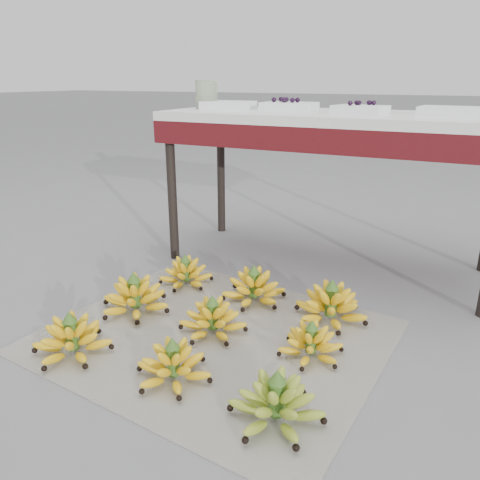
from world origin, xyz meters
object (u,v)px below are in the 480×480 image
at_px(bunch_front_center, 173,365).
at_px(tray_left, 289,106).
at_px(glass_jar, 206,95).
at_px(bunch_back_right, 331,306).
at_px(tray_far_right, 450,111).
at_px(vendor_table, 331,131).
at_px(bunch_back_left, 186,274).
at_px(bunch_mid_center, 213,320).
at_px(bunch_mid_left, 135,298).
at_px(tray_far_left, 228,105).
at_px(newspaper_mat, 215,336).
at_px(bunch_back_center, 254,288).
at_px(tray_right, 360,109).
at_px(bunch_mid_right, 311,344).
at_px(bunch_front_left, 72,339).
at_px(bunch_front_right, 276,403).

relative_size(bunch_front_center, tray_left, 1.07).
xyz_separation_m(tray_left, glass_jar, (-0.46, -0.06, 0.05)).
xyz_separation_m(bunch_back_right, tray_far_right, (0.32, 0.60, 0.75)).
distance_m(vendor_table, tray_left, 0.27).
bearing_deg(bunch_back_right, tray_far_right, 82.95).
height_order(bunch_back_left, tray_far_right, tray_far_right).
distance_m(bunch_mid_center, tray_far_right, 1.38).
distance_m(bunch_mid_left, vendor_table, 1.24).
relative_size(bunch_mid_center, glass_jar, 2.08).
height_order(bunch_mid_left, bunch_back_left, bunch_mid_left).
bearing_deg(tray_far_left, tray_left, 4.69).
distance_m(newspaper_mat, bunch_back_left, 0.52).
xyz_separation_m(bunch_mid_left, bunch_back_center, (0.42, 0.32, -0.00)).
distance_m(tray_left, tray_far_right, 0.77).
xyz_separation_m(bunch_mid_center, tray_far_right, (0.71, 0.91, 0.76)).
bearing_deg(tray_right, bunch_mid_center, -109.73).
bearing_deg(vendor_table, bunch_back_right, -71.01).
bearing_deg(bunch_mid_center, bunch_mid_right, -9.83).
height_order(bunch_front_left, bunch_back_left, bunch_front_left).
distance_m(bunch_mid_left, tray_right, 1.36).
bearing_deg(glass_jar, tray_left, 7.67).
xyz_separation_m(bunch_mid_left, glass_jar, (-0.13, 0.87, 0.81)).
height_order(newspaper_mat, bunch_front_left, bunch_front_left).
xyz_separation_m(vendor_table, tray_far_right, (0.53, -0.01, 0.11)).
xyz_separation_m(newspaper_mat, bunch_back_right, (0.37, 0.33, 0.07)).
bearing_deg(bunch_back_center, bunch_back_left, 169.72).
relative_size(bunch_back_center, glass_jar, 2.14).
bearing_deg(bunch_front_right, vendor_table, 88.87).
bearing_deg(tray_far_right, bunch_mid_left, -140.83).
distance_m(bunch_front_center, bunch_front_right, 0.38).
bearing_deg(bunch_front_center, glass_jar, 107.65).
relative_size(bunch_front_center, vendor_table, 0.17).
bearing_deg(tray_far_left, bunch_front_right, -57.44).
xyz_separation_m(bunch_mid_center, tray_far_left, (-0.40, 0.91, 0.76)).
bearing_deg(bunch_mid_center, bunch_mid_left, 167.01).
distance_m(bunch_mid_center, tray_right, 1.21).
xyz_separation_m(bunch_front_left, bunch_front_center, (0.42, 0.03, -0.00)).
relative_size(bunch_mid_center, tray_left, 1.16).
xyz_separation_m(tray_far_right, glass_jar, (-1.22, -0.03, 0.05)).
bearing_deg(bunch_front_right, newspaper_mat, 127.91).
height_order(tray_far_left, tray_left, tray_left).
height_order(tray_far_left, tray_right, tray_right).
relative_size(bunch_mid_center, tray_right, 1.18).
distance_m(newspaper_mat, bunch_front_center, 0.31).
distance_m(bunch_mid_right, tray_far_right, 1.22).
distance_m(bunch_mid_left, bunch_back_left, 0.34).
bearing_deg(glass_jar, bunch_back_left, -72.27).
xyz_separation_m(bunch_front_left, vendor_table, (0.57, 1.27, 0.65)).
height_order(tray_left, tray_far_right, tray_left).
height_order(bunch_front_left, tray_far_right, tray_far_right).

